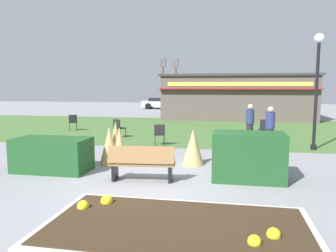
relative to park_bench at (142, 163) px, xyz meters
The scene contains 22 objects.
ground_plane 0.52m from the park_bench, 35.84° to the right, with size 80.00×80.00×0.00m, color gray.
lawn_patch 10.63m from the park_bench, 89.13° to the left, with size 36.00×12.00×0.01m, color #446B33.
flower_bed 3.15m from the park_bench, 64.04° to the right, with size 4.51×2.45×0.31m.
park_bench is the anchor object (origin of this frame).
hedge_left 2.86m from the park_bench, 169.71° to the left, with size 2.12×1.10×0.96m, color #1E4C23.
hedge_right 2.78m from the park_bench, 13.76° to the left, with size 1.84×1.10×1.25m, color #1E4C23.
ornamental_grass_behind_left 2.27m from the park_bench, 126.81° to the left, with size 0.58×0.58×1.35m, color tan.
ornamental_grass_behind_right 2.12m from the park_bench, 133.61° to the left, with size 0.65×0.65×1.21m, color tan.
ornamental_grass_behind_center 2.03m from the park_bench, 125.40° to the left, with size 0.55×0.55×1.18m, color tan.
ornamental_grass_behind_far 2.32m from the park_bench, 61.81° to the left, with size 0.69×0.69×1.13m, color tan.
lamppost_mid 7.93m from the park_bench, 44.47° to the left, with size 0.36×0.36×4.40m.
trash_bin 3.24m from the park_bench, 168.19° to the left, with size 0.52×0.52×0.89m, color #2D4233.
food_kiosk 17.61m from the park_bench, 81.16° to the left, with size 11.07×5.36×3.32m.
cafe_chair_west 8.64m from the park_bench, 63.83° to the left, with size 0.55×0.55×0.89m.
cafe_chair_east 5.16m from the park_bench, 97.12° to the left, with size 0.53×0.53×0.89m.
cafe_chair_center 7.41m from the park_bench, 113.96° to the left, with size 0.59×0.59×0.89m.
cafe_chair_north 10.72m from the park_bench, 126.03° to the left, with size 0.59×0.59×0.89m.
person_strolling 6.06m from the park_bench, 52.17° to the left, with size 0.34×0.34×1.69m.
person_standing 7.02m from the park_bench, 64.13° to the left, with size 0.34×0.34×1.69m.
parked_car_west_slot 27.22m from the park_bench, 100.81° to the left, with size 4.25×2.16×1.20m.
tree_left_bg 34.08m from the park_bench, 97.96° to the left, with size 0.91×0.96×5.94m.
tree_right_bg 34.12m from the park_bench, 100.72° to the left, with size 0.91×0.96×6.02m.
Camera 1 is at (2.03, -7.83, 2.45)m, focal length 34.85 mm.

